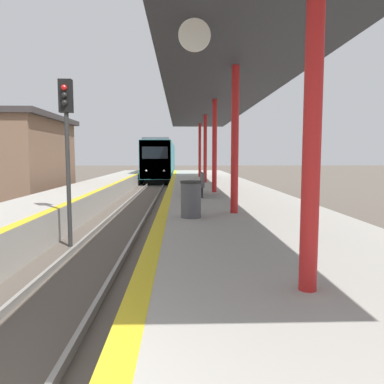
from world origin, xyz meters
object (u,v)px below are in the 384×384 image
Objects in this scene: train at (161,160)px; trash_bin at (191,199)px; signal_mid at (67,131)px; bench at (199,183)px.

trash_bin is (2.41, -34.01, -0.67)m from train.
train is at bearing 88.26° from signal_mid.
train is 32.98m from signal_mid.
train is 34.11m from trash_bin.
train is at bearing 94.06° from trash_bin.
signal_mid is at bearing -91.74° from train.
signal_mid reaches higher than train.
train reaches higher than bench.
signal_mid is at bearing -132.94° from bench.
bench is (0.49, 5.25, 0.02)m from trash_bin.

